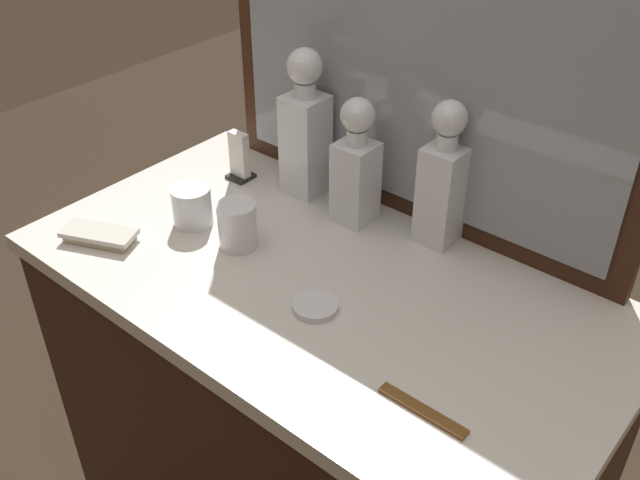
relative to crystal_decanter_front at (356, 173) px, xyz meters
name	(u,v)px	position (x,y,z in m)	size (l,w,h in m)	color
dresser	(320,436)	(0.07, -0.19, -0.54)	(1.12, 0.60, 0.88)	#381E11
dresser_mirror	(422,46)	(0.07, 0.09, 0.25)	(0.91, 0.03, 0.70)	#381E11
crystal_decanter_front	(356,173)	(0.00, 0.00, 0.00)	(0.07, 0.07, 0.26)	white
crystal_decanter_right	(442,187)	(0.17, 0.05, 0.01)	(0.07, 0.07, 0.29)	white
crystal_decanter_center	(305,136)	(-0.15, 0.02, 0.02)	(0.08, 0.08, 0.32)	white
crystal_tumbler_left	(238,227)	(-0.11, -0.22, -0.06)	(0.08, 0.08, 0.09)	white
crystal_tumbler_center	(192,208)	(-0.24, -0.22, -0.07)	(0.08, 0.08, 0.08)	white
silver_brush_front	(100,235)	(-0.33, -0.38, -0.09)	(0.16, 0.11, 0.02)	#B7A88C
porcelain_dish	(315,306)	(0.12, -0.27, -0.10)	(0.08, 0.08, 0.01)	silver
tortoiseshell_comb	(422,410)	(0.39, -0.34, -0.10)	(0.15, 0.02, 0.01)	brown
napkin_holder	(240,159)	(-0.29, -0.03, -0.06)	(0.05, 0.05, 0.11)	black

